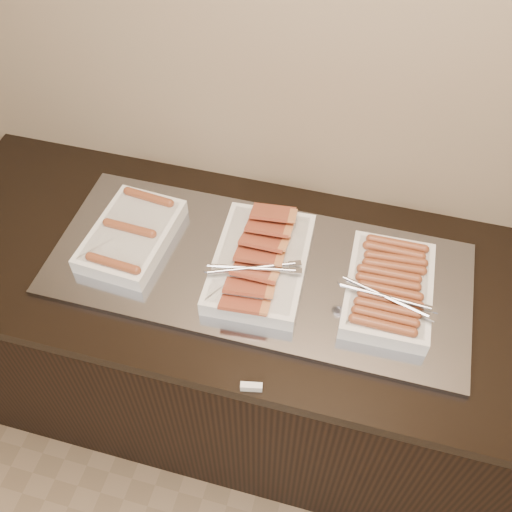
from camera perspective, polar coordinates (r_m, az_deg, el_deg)
The scene contains 6 objects.
counter at distance 2.02m, azimuth -0.04°, elevation -9.29°, with size 2.06×0.76×0.90m.
warming_tray at distance 1.64m, azimuth 0.20°, elevation -1.36°, with size 1.20×0.50×0.02m, color #91949F.
dish_left at distance 1.72m, azimuth -12.33°, elevation 2.07°, with size 0.24×0.34×0.07m.
dish_center at distance 1.61m, azimuth 0.38°, elevation -0.58°, with size 0.28×0.41×0.09m.
dish_right at distance 1.59m, azimuth 13.13°, elevation -3.17°, with size 0.27×0.35×0.08m.
label_holder at distance 1.45m, azimuth -0.47°, elevation -12.95°, with size 0.05×0.02×0.02m, color white.
Camera 1 is at (0.26, 1.16, 2.21)m, focal length 40.00 mm.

